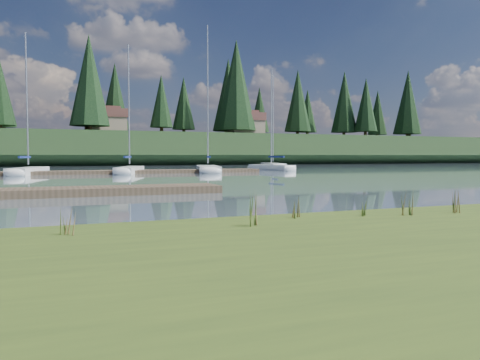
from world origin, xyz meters
name	(u,v)px	position (x,y,z in m)	size (l,w,h in m)	color
ground	(85,174)	(0.00, 30.00, 0.00)	(200.00, 200.00, 0.00)	gray
bank	(319,296)	(0.00, -6.00, 0.17)	(60.00, 9.00, 0.35)	#3D521B
ridge	(69,150)	(0.00, 73.00, 2.50)	(200.00, 20.00, 5.00)	#1B3017
dock_near	(5,193)	(-4.00, 9.00, 0.15)	(16.00, 2.00, 0.30)	#4C3D2C
dock_far	(110,172)	(2.00, 30.00, 0.15)	(26.00, 2.20, 0.30)	#4C3D2C
sailboat_bg_1	(31,170)	(-4.07, 31.77, 0.33)	(3.26, 7.72, 11.35)	white
sailboat_bg_2	(131,169)	(3.87, 31.23, 0.33)	(3.73, 7.32, 10.98)	white
sailboat_bg_3	(207,168)	(11.09, 32.12, 0.32)	(4.08, 9.46, 13.52)	white
sailboat_bg_4	(268,167)	(18.46, 34.50, 0.33)	(2.77, 7.24, 10.57)	white
sailboat_bg_5	(272,165)	(23.36, 43.74, 0.32)	(3.36, 8.38, 11.73)	white
weed_0	(252,210)	(0.70, -2.71, 0.61)	(0.17, 0.14, 0.62)	#475B23
weed_1	(296,207)	(1.85, -2.15, 0.55)	(0.17, 0.14, 0.48)	#475B23
weed_2	(407,203)	(4.07, -2.59, 0.58)	(0.17, 0.14, 0.55)	#475B23
weed_3	(67,222)	(-2.17, -2.53, 0.55)	(0.17, 0.14, 0.47)	#475B23
weed_4	(363,208)	(3.20, -2.35, 0.50)	(0.17, 0.14, 0.36)	#475B23
weed_5	(455,201)	(5.26, -2.64, 0.60)	(0.17, 0.14, 0.59)	#475B23
mud_lip	(193,235)	(0.00, -1.60, 0.07)	(60.00, 0.50, 0.14)	#33281C
conifer_4	(89,80)	(3.00, 66.00, 13.09)	(6.16, 6.16, 15.10)	#382619
conifer_5	(161,101)	(15.00, 70.00, 10.83)	(3.96, 3.96, 10.35)	#382619
conifer_6	(236,85)	(28.00, 68.00, 13.99)	(7.04, 7.04, 17.00)	#382619
conifer_7	(298,101)	(42.00, 71.00, 12.19)	(5.28, 5.28, 13.20)	#382619
conifer_8	(366,105)	(55.00, 67.00, 11.51)	(4.62, 4.62, 11.77)	#382619
conifer_9	(408,102)	(68.00, 70.00, 12.87)	(5.94, 5.94, 14.62)	#382619
house_1	(107,121)	(6.00, 71.00, 7.31)	(6.30, 5.30, 4.65)	gray
house_2	(245,124)	(30.00, 69.00, 7.31)	(6.30, 5.30, 4.65)	gray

